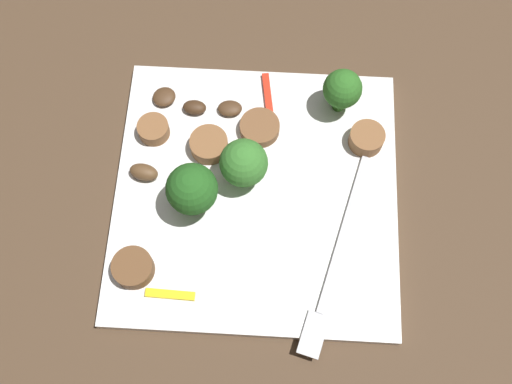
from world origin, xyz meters
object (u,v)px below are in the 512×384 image
object	(u,v)px
fork	(333,266)
broccoli_floret_2	(192,189)
sausage_slice_1	(133,268)
mushroom_1	(164,97)
broccoli_floret_1	(342,90)
sausage_slice_2	(367,138)
mushroom_2	(144,172)
sausage_slice_3	(265,128)
plate	(256,194)
sausage_slice_4	(154,129)
mushroom_0	(230,108)
pepper_strip_0	(170,294)
pepper_strip_1	(268,95)
sausage_slice_0	(209,145)
mushroom_4	(195,107)
broccoli_floret_0	(244,163)

from	to	relation	value
fork	broccoli_floret_2	xyz separation A→B (m)	(-0.05, -0.12, 0.03)
sausage_slice_1	mushroom_1	size ratio (longest dim) A/B	1.58
broccoli_floret_1	sausage_slice_2	world-z (taller)	broccoli_floret_1
mushroom_1	mushroom_2	bearing A→B (deg)	-6.55
sausage_slice_3	mushroom_1	world-z (taller)	sausage_slice_3
plate	sausage_slice_3	world-z (taller)	sausage_slice_3
sausage_slice_4	mushroom_0	world-z (taller)	sausage_slice_4
pepper_strip_0	fork	bearing A→B (deg)	103.07
sausage_slice_1	pepper_strip_1	bearing A→B (deg)	149.23
fork	broccoli_floret_2	world-z (taller)	broccoli_floret_2
mushroom_2	pepper_strip_1	xyz separation A→B (m)	(-0.09, 0.10, -0.00)
sausage_slice_4	mushroom_1	size ratio (longest dim) A/B	1.31
broccoli_floret_1	pepper_strip_1	size ratio (longest dim) A/B	1.09
sausage_slice_4	sausage_slice_0	bearing A→B (deg)	76.12
sausage_slice_3	mushroom_2	world-z (taller)	mushroom_2
fork	mushroom_4	xyz separation A→B (m)	(-0.14, -0.13, 0.00)
pepper_strip_0	sausage_slice_2	bearing A→B (deg)	132.61
pepper_strip_1	sausage_slice_3	bearing A→B (deg)	-1.24
broccoli_floret_0	broccoli_floret_2	xyz separation A→B (m)	(0.03, -0.04, 0.01)
plate	broccoli_floret_0	bearing A→B (deg)	-141.44
plate	sausage_slice_0	xyz separation A→B (m)	(-0.04, -0.04, 0.01)
broccoli_floret_2	mushroom_1	xyz separation A→B (m)	(-0.10, -0.04, -0.03)
plate	sausage_slice_3	size ratio (longest dim) A/B	6.83
sausage_slice_4	broccoli_floret_2	bearing A→B (deg)	33.19
broccoli_floret_2	sausage_slice_3	size ratio (longest dim) A/B	1.58
mushroom_4	pepper_strip_1	size ratio (longest dim) A/B	0.48
mushroom_2	fork	bearing A→B (deg)	66.02
pepper_strip_0	mushroom_4	bearing A→B (deg)	178.57
plate	sausage_slice_2	world-z (taller)	sausage_slice_2
fork	broccoli_floret_1	bearing A→B (deg)	-165.91
plate	mushroom_0	size ratio (longest dim) A/B	10.99
sausage_slice_1	mushroom_1	distance (m)	0.16
fork	mushroom_2	distance (m)	0.18
broccoli_floret_2	sausage_slice_1	xyz separation A→B (m)	(0.06, -0.05, -0.03)
sausage_slice_0	mushroom_4	size ratio (longest dim) A/B	1.58
sausage_slice_1	pepper_strip_0	bearing A→B (deg)	59.01
sausage_slice_0	mushroom_4	distance (m)	0.04
mushroom_1	mushroom_2	size ratio (longest dim) A/B	0.84
plate	sausage_slice_1	xyz separation A→B (m)	(0.07, -0.10, 0.01)
broccoli_floret_1	mushroom_1	distance (m)	0.16
sausage_slice_0	broccoli_floret_0	bearing A→B (deg)	51.64
broccoli_floret_1	mushroom_0	world-z (taller)	broccoli_floret_1
sausage_slice_3	pepper_strip_0	bearing A→B (deg)	-24.29
sausage_slice_2	sausage_slice_3	size ratio (longest dim) A/B	0.87
sausage_slice_1	mushroom_4	world-z (taller)	sausage_slice_1
pepper_strip_0	mushroom_0	bearing A→B (deg)	168.10
fork	sausage_slice_0	size ratio (longest dim) A/B	5.24
fork	pepper_strip_0	distance (m)	0.14
mushroom_1	mushroom_2	world-z (taller)	mushroom_2
mushroom_0	pepper_strip_1	bearing A→B (deg)	117.11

